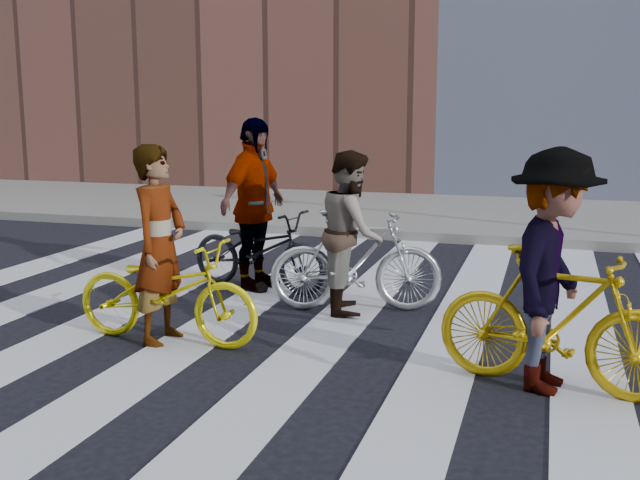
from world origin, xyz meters
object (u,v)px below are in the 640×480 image
at_px(bike_yellow_left, 167,291).
at_px(bike_silver_mid, 356,261).
at_px(rider_right, 553,271).
at_px(rider_rear, 254,205).
at_px(bike_dark_rear, 259,250).
at_px(bike_yellow_right, 557,320).
at_px(rider_left, 160,245).
at_px(rider_mid, 351,232).

xyz_separation_m(bike_yellow_left, bike_silver_mid, (1.32, 1.46, 0.06)).
height_order(bike_yellow_left, bike_silver_mid, bike_silver_mid).
bearing_deg(rider_right, rider_rear, 67.65).
xyz_separation_m(rider_right, rider_rear, (-3.17, 2.18, 0.08)).
distance_m(bike_silver_mid, bike_dark_rear, 1.38).
height_order(bike_yellow_right, rider_left, rider_left).
distance_m(bike_yellow_right, bike_dark_rear, 3.85).
distance_m(bike_dark_rear, rider_rear, 0.51).
height_order(rider_left, rider_right, rider_right).
relative_size(bike_yellow_left, bike_silver_mid, 1.01).
bearing_deg(rider_left, bike_yellow_right, -91.01).
height_order(bike_dark_rear, rider_left, rider_left).
bearing_deg(bike_yellow_left, rider_mid, -38.94).
height_order(bike_yellow_left, bike_dark_rear, bike_yellow_left).
bearing_deg(rider_mid, rider_left, 122.23).
height_order(rider_left, rider_mid, rider_left).
relative_size(bike_yellow_left, bike_yellow_right, 0.99).
height_order(bike_yellow_right, rider_right, rider_right).
bearing_deg(bike_yellow_left, bike_silver_mid, -40.04).
bearing_deg(rider_rear, rider_left, -169.63).
bearing_deg(rider_mid, bike_yellow_right, -145.48).
bearing_deg(rider_mid, rider_right, -146.21).
bearing_deg(bike_silver_mid, rider_rear, 51.72).
height_order(bike_yellow_left, rider_rear, rider_rear).
distance_m(bike_dark_rear, rider_right, 3.83).
relative_size(bike_dark_rear, rider_mid, 1.07).
xyz_separation_m(bike_yellow_right, rider_rear, (-3.22, 2.18, 0.43)).
xyz_separation_m(bike_silver_mid, rider_mid, (-0.05, 0.00, 0.29)).
distance_m(bike_yellow_left, bike_dark_rear, 2.01).
height_order(bike_yellow_left, rider_mid, rider_mid).
bearing_deg(rider_mid, rider_rear, 50.91).
bearing_deg(rider_left, rider_rear, 0.54).
xyz_separation_m(bike_dark_rear, rider_mid, (1.21, -0.55, 0.35)).
bearing_deg(bike_silver_mid, bike_yellow_left, 122.23).
bearing_deg(rider_left, rider_mid, -40.04).
bearing_deg(bike_dark_rear, bike_yellow_right, -112.60).
relative_size(bike_yellow_right, rider_rear, 0.91).
relative_size(bike_dark_rear, rider_rear, 0.90).
height_order(bike_dark_rear, rider_rear, rider_rear).
bearing_deg(rider_rear, rider_right, -112.60).
xyz_separation_m(rider_left, rider_rear, (0.05, 2.00, 0.10)).
bearing_deg(rider_right, bike_yellow_right, -77.85).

